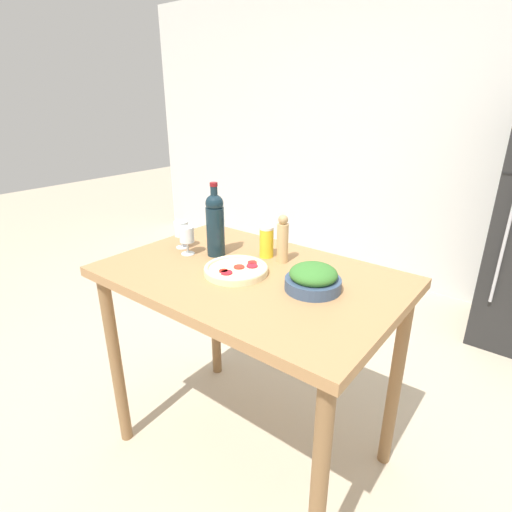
% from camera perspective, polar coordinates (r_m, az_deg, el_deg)
% --- Properties ---
extents(ground_plane, '(14.00, 14.00, 0.00)m').
position_cam_1_polar(ground_plane, '(2.20, -0.71, -25.66)').
color(ground_plane, '#BCAD93').
extents(wall_back, '(6.40, 0.06, 2.60)m').
position_cam_1_polar(wall_back, '(3.64, 23.76, 14.94)').
color(wall_back, silver).
rests_on(wall_back, ground_plane).
extents(prep_counter, '(1.21, 0.80, 0.96)m').
position_cam_1_polar(prep_counter, '(1.69, -0.84, -6.29)').
color(prep_counter, '#A87A4C').
rests_on(prep_counter, ground_plane).
extents(wine_bottle, '(0.08, 0.08, 0.33)m').
position_cam_1_polar(wine_bottle, '(1.78, -5.85, 4.70)').
color(wine_bottle, '#142833').
rests_on(wine_bottle, prep_counter).
extents(wine_glass_near, '(0.07, 0.07, 0.13)m').
position_cam_1_polar(wine_glass_near, '(1.82, -9.85, 2.82)').
color(wine_glass_near, silver).
rests_on(wine_glass_near, prep_counter).
extents(wine_glass_far, '(0.07, 0.07, 0.13)m').
position_cam_1_polar(wine_glass_far, '(1.91, -10.62, 3.63)').
color(wine_glass_far, silver).
rests_on(wine_glass_far, prep_counter).
extents(pepper_mill, '(0.05, 0.05, 0.21)m').
position_cam_1_polar(pepper_mill, '(1.71, 3.83, 2.33)').
color(pepper_mill, tan).
rests_on(pepper_mill, prep_counter).
extents(salad_bowl, '(0.21, 0.21, 0.10)m').
position_cam_1_polar(salad_bowl, '(1.49, 8.17, -3.21)').
color(salad_bowl, '#384C6B').
rests_on(salad_bowl, prep_counter).
extents(homemade_pizza, '(0.26, 0.26, 0.03)m').
position_cam_1_polar(homemade_pizza, '(1.62, -2.87, -1.94)').
color(homemade_pizza, beige).
rests_on(homemade_pizza, prep_counter).
extents(salt_canister, '(0.06, 0.06, 0.14)m').
position_cam_1_polar(salt_canister, '(1.77, 1.51, 2.07)').
color(salt_canister, yellow).
rests_on(salt_canister, prep_counter).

